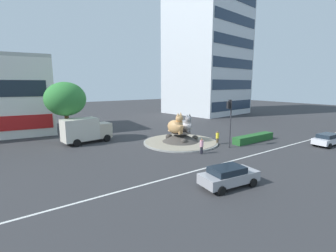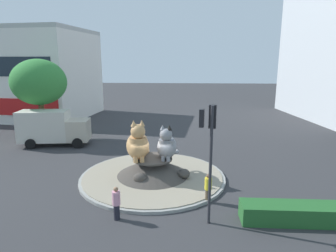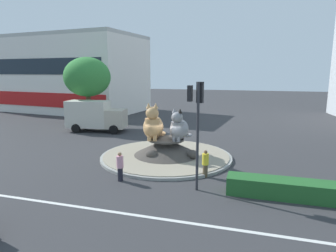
# 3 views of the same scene
# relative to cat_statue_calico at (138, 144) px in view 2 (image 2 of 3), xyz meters

# --- Properties ---
(ground_plane) EXTENTS (160.00, 160.00, 0.00)m
(ground_plane) POSITION_rel_cat_statue_calico_xyz_m (0.88, 0.24, -2.34)
(ground_plane) COLOR #333335
(roundabout_island) EXTENTS (9.34, 9.34, 1.39)m
(roundabout_island) POSITION_rel_cat_statue_calico_xyz_m (0.89, 0.24, -1.83)
(roundabout_island) COLOR gray
(roundabout_island) RESTS_ON ground
(cat_statue_calico) EXTENTS (1.90, 2.78, 2.60)m
(cat_statue_calico) POSITION_rel_cat_statue_calico_xyz_m (0.00, 0.00, 0.00)
(cat_statue_calico) COLOR tan
(cat_statue_calico) RESTS_ON roundabout_island
(cat_statue_grey) EXTENTS (1.53, 2.28, 2.25)m
(cat_statue_grey) POSITION_rel_cat_statue_calico_xyz_m (1.81, 0.27, -0.13)
(cat_statue_grey) COLOR gray
(cat_statue_grey) RESTS_ON roundabout_island
(traffic_light_mast) EXTENTS (0.79, 0.46, 5.59)m
(traffic_light_mast) POSITION_rel_cat_statue_calico_xyz_m (4.03, -4.81, 1.73)
(traffic_light_mast) COLOR #2D2D33
(traffic_light_mast) RESTS_ON ground
(shophouse_block) EXTENTS (25.56, 14.59, 11.44)m
(shophouse_block) POSITION_rel_cat_statue_calico_xyz_m (-22.28, 21.51, 3.37)
(shophouse_block) COLOR silver
(shophouse_block) RESTS_ON ground
(clipped_hedge_strip) EXTENTS (6.88, 1.20, 0.90)m
(clipped_hedge_strip) POSITION_rel_cat_statue_calico_xyz_m (9.07, -4.61, -1.89)
(clipped_hedge_strip) COLOR #235B28
(clipped_hedge_strip) RESTS_ON ground
(broadleaf_tree_behind_island) EXTENTS (4.97, 4.97, 7.63)m
(broadleaf_tree_behind_island) POSITION_rel_cat_statue_calico_xyz_m (-10.60, 8.96, 3.14)
(broadleaf_tree_behind_island) COLOR brown
(broadleaf_tree_behind_island) RESTS_ON ground
(pedestrian_pink_shirt) EXTENTS (0.39, 0.39, 1.68)m
(pedestrian_pink_shirt) POSITION_rel_cat_statue_calico_xyz_m (-0.29, -4.86, -1.47)
(pedestrian_pink_shirt) COLOR black
(pedestrian_pink_shirt) RESTS_ON ground
(pedestrian_yellow_shirt) EXTENTS (0.39, 0.39, 1.63)m
(pedestrian_yellow_shirt) POSITION_rel_cat_statue_calico_xyz_m (4.20, -2.87, -1.50)
(pedestrian_yellow_shirt) COLOR brown
(pedestrian_yellow_shirt) RESTS_ON ground
(delivery_box_truck) EXTENTS (6.21, 2.97, 3.16)m
(delivery_box_truck) POSITION_rel_cat_statue_calico_xyz_m (-8.86, 7.17, -0.67)
(delivery_box_truck) COLOR #B7AD99
(delivery_box_truck) RESTS_ON ground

